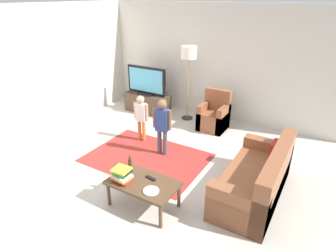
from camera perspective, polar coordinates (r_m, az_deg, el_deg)
ground at (r=5.12m, az=-3.50°, el=-9.05°), size 7.80×7.80×0.00m
wall_back at (r=7.09m, az=10.29°, el=12.23°), size 6.00×0.12×2.70m
wall_left at (r=6.64m, az=-26.07°, el=9.27°), size 0.12×6.00×2.70m
area_rug at (r=5.52m, az=-4.28°, el=-6.30°), size 2.20×1.60×0.01m
tv_stand at (r=7.55m, az=-4.09°, el=4.58°), size 1.20×0.44×0.50m
tv at (r=7.34m, az=-4.33°, el=8.96°), size 1.10×0.28×0.71m
couch at (r=4.60m, az=17.67°, el=-10.41°), size 0.80×1.80×0.86m
armchair at (r=6.66m, az=9.22°, el=1.95°), size 0.60×0.60×0.90m
floor_lamp at (r=6.77m, az=4.20°, el=13.66°), size 0.36×0.36×1.78m
child_near_tv at (r=5.91m, az=-5.40°, el=2.37°), size 0.34×0.16×1.00m
child_center at (r=5.33m, az=-1.18°, el=0.74°), size 0.37×0.18×1.12m
coffee_table at (r=4.19m, az=-4.97°, el=-11.58°), size 1.00×0.60×0.42m
book_stack at (r=4.17m, az=-9.17°, el=-9.52°), size 0.29×0.25×0.21m
bottle at (r=4.32m, az=-7.54°, el=-7.77°), size 0.06×0.06×0.30m
tv_remote at (r=4.21m, az=-3.47°, el=-10.33°), size 0.18×0.07×0.02m
plate at (r=3.98m, az=-3.38°, el=-12.80°), size 0.22×0.22×0.02m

